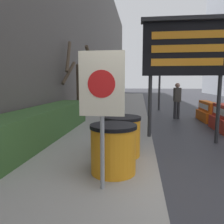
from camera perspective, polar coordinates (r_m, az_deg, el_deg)
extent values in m
plane|color=#2D2D33|center=(3.34, 13.23, -21.50)|extent=(120.00, 120.00, 0.00)
cube|color=gray|center=(3.59, -17.76, -18.40)|extent=(3.53, 56.00, 0.12)
cube|color=#4C4742|center=(13.72, -7.93, 24.10)|extent=(0.40, 50.40, 11.04)
cube|color=#335628|center=(6.18, -17.54, -2.83)|extent=(0.90, 5.62, 0.81)
cylinder|color=#4C3D2D|center=(9.16, -8.36, 5.22)|extent=(0.28, 0.28, 2.24)
cylinder|color=#4C3D2D|center=(8.99, -5.51, 12.89)|extent=(0.26, 1.09, 1.18)
cylinder|color=#4C3D2D|center=(9.26, -11.33, 14.05)|extent=(0.27, 0.97, 1.34)
cylinder|color=#4C3D2D|center=(9.02, -5.99, 11.61)|extent=(0.21, 0.92, 0.98)
cylinder|color=#4C3D2D|center=(9.42, -11.24, 10.04)|extent=(0.32, 1.10, 1.02)
cylinder|color=orange|center=(3.68, 0.35, -10.01)|extent=(0.75, 0.75, 0.75)
cylinder|color=black|center=(3.57, 0.35, -3.77)|extent=(0.78, 0.78, 0.06)
cylinder|color=orange|center=(4.51, 2.57, -6.69)|extent=(0.75, 0.75, 0.75)
cylinder|color=black|center=(4.42, 2.61, -1.57)|extent=(0.78, 0.78, 0.06)
cylinder|color=gray|center=(3.03, -2.56, -6.76)|extent=(0.06, 0.06, 1.48)
cube|color=beige|center=(2.92, -2.71, 7.33)|extent=(0.61, 0.04, 0.86)
cylinder|color=red|center=(2.89, -2.80, 7.32)|extent=(0.37, 0.01, 0.37)
cylinder|color=#28282B|center=(6.10, 9.83, 0.82)|extent=(0.10, 0.10, 1.81)
cylinder|color=#28282B|center=(6.43, 25.99, 0.50)|extent=(0.10, 0.10, 1.81)
cube|color=black|center=(6.22, 18.75, 15.27)|extent=(2.24, 0.24, 1.36)
cube|color=#28282B|center=(6.30, 19.19, 21.92)|extent=(2.36, 0.34, 0.10)
cube|color=orange|center=(6.15, 19.14, 18.55)|extent=(1.79, 0.02, 0.19)
cube|color=orange|center=(6.10, 19.00, 15.43)|extent=(1.79, 0.02, 0.19)
cube|color=orange|center=(6.06, 18.86, 12.25)|extent=(1.79, 0.02, 0.19)
cube|color=white|center=(8.13, 26.42, 0.08)|extent=(0.02, 1.32, 0.22)
cube|color=orange|center=(10.17, 23.62, -0.97)|extent=(0.57, 1.62, 0.41)
cube|color=orange|center=(10.12, 23.74, 1.35)|extent=(0.34, 1.62, 0.41)
cube|color=white|center=(10.07, 22.75, 1.37)|extent=(0.02, 1.29, 0.21)
cube|color=black|center=(10.30, 26.91, -2.11)|extent=(0.41, 0.41, 0.04)
cone|color=orange|center=(10.25, 27.03, -0.09)|extent=(0.33, 0.33, 0.69)
cylinder|color=white|center=(10.25, 27.04, 0.10)|extent=(0.19, 0.19, 0.10)
cube|color=black|center=(9.16, 26.98, -3.24)|extent=(0.32, 0.32, 0.04)
cone|color=orange|center=(9.12, 27.09, -1.48)|extent=(0.25, 0.25, 0.53)
cylinder|color=white|center=(9.11, 27.10, -1.32)|extent=(0.15, 0.15, 0.07)
cylinder|color=#2D2D30|center=(13.21, 12.35, 8.88)|extent=(0.12, 0.12, 3.88)
cube|color=black|center=(13.18, 12.60, 15.52)|extent=(0.28, 0.28, 0.84)
sphere|color=#360605|center=(13.07, 12.70, 16.82)|extent=(0.15, 0.15, 0.15)
sphere|color=gold|center=(13.03, 12.66, 15.61)|extent=(0.15, 0.15, 0.15)
sphere|color=black|center=(12.99, 12.63, 14.39)|extent=(0.15, 0.15, 0.15)
cylinder|color=#333338|center=(10.26, 16.11, 0.47)|extent=(0.13, 0.13, 0.78)
cylinder|color=#333338|center=(10.28, 16.91, 0.45)|extent=(0.13, 0.13, 0.78)
cube|color=#47423D|center=(10.21, 16.66, 4.35)|extent=(0.29, 0.44, 0.62)
sphere|color=#9F7462|center=(10.20, 16.75, 6.68)|extent=(0.21, 0.21, 0.21)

